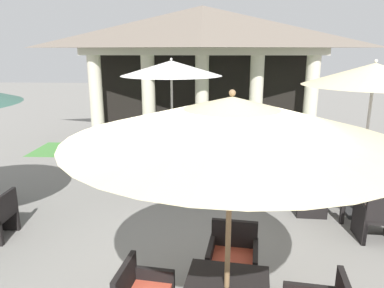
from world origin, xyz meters
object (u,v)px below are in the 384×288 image
at_px(patio_chair_near_foreground_north, 233,262).
at_px(patio_table_mid_right, 173,150).
at_px(patio_umbrella_mid_right, 171,70).
at_px(patio_umbrella_mid_left, 374,75).
at_px(patio_umbrella_near_foreground, 232,120).
at_px(patio_chair_mid_right_south, 158,171).
at_px(patio_chair_mid_left_south, 379,217).
at_px(patio_chair_mid_left_north, 344,178).
at_px(patio_chair_mid_right_north, 184,147).
at_px(patio_table_mid_left, 360,183).
at_px(patio_chair_mid_left_west, 308,192).

height_order(patio_chair_near_foreground_north, patio_table_mid_right, patio_chair_near_foreground_north).
relative_size(patio_table_mid_right, patio_umbrella_mid_right, 0.41).
height_order(patio_chair_near_foreground_north, patio_umbrella_mid_left, patio_umbrella_mid_left).
xyz_separation_m(patio_umbrella_near_foreground, patio_chair_mid_right_south, (-1.32, 4.30, -1.98)).
bearing_deg(patio_chair_mid_left_south, patio_chair_mid_left_north, 90.00).
relative_size(patio_chair_mid_left_south, patio_chair_mid_right_north, 0.91).
distance_m(patio_table_mid_left, patio_chair_mid_left_north, 0.94).
bearing_deg(patio_umbrella_near_foreground, patio_table_mid_right, 101.72).
height_order(patio_chair_near_foreground_north, patio_chair_mid_left_south, patio_chair_near_foreground_north).
bearing_deg(patio_chair_mid_left_north, patio_table_mid_right, -15.31).
bearing_deg(patio_chair_mid_left_north, patio_chair_mid_left_south, 90.00).
xyz_separation_m(patio_umbrella_near_foreground, patio_chair_mid_left_south, (2.54, 2.29, -2.01)).
xyz_separation_m(patio_umbrella_mid_left, patio_chair_mid_right_north, (-3.47, 3.16, -2.16)).
height_order(patio_umbrella_near_foreground, patio_chair_mid_right_south, patio_umbrella_near_foreground).
xyz_separation_m(patio_chair_mid_right_south, patio_chair_mid_right_north, (0.44, 2.06, -0.01)).
xyz_separation_m(patio_chair_mid_left_south, patio_umbrella_mid_right, (-3.65, 3.04, 2.16)).
distance_m(patio_chair_mid_left_west, patio_umbrella_mid_right, 4.08).
distance_m(patio_umbrella_mid_left, patio_table_mid_right, 4.69).
distance_m(patio_chair_near_foreground_north, patio_umbrella_mid_left, 4.02).
bearing_deg(patio_table_mid_left, patio_chair_mid_left_south, -92.75).
bearing_deg(patio_chair_mid_left_south, patio_table_mid_left, 90.00).
height_order(patio_umbrella_near_foreground, patio_chair_mid_left_north, patio_umbrella_near_foreground).
xyz_separation_m(patio_chair_mid_left_west, patio_umbrella_mid_right, (-2.78, 2.08, 2.15)).
bearing_deg(patio_umbrella_mid_right, patio_umbrella_near_foreground, -78.28).
bearing_deg(patio_chair_mid_left_north, patio_table_mid_left, 90.00).
bearing_deg(patio_umbrella_mid_left, patio_table_mid_left, -116.57).
relative_size(patio_chair_mid_left_north, patio_table_mid_right, 0.70).
relative_size(patio_table_mid_right, patio_chair_mid_right_south, 1.24).
xyz_separation_m(patio_table_mid_right, patio_chair_mid_right_south, (-0.22, -1.03, -0.19)).
bearing_deg(patio_chair_mid_right_south, patio_chair_mid_right_north, 90.00).
xyz_separation_m(patio_umbrella_mid_left, patio_table_mid_right, (-3.69, 2.13, -1.97)).
relative_size(patio_chair_mid_left_north, patio_chair_mid_left_west, 0.90).
bearing_deg(patio_chair_mid_left_north, patio_umbrella_near_foreground, 60.19).
bearing_deg(patio_table_mid_left, patio_chair_mid_left_north, 87.25).
bearing_deg(patio_chair_mid_right_south, patio_table_mid_right, 90.00).
height_order(patio_chair_mid_left_north, patio_umbrella_mid_right, patio_umbrella_mid_right).
xyz_separation_m(patio_umbrella_mid_left, patio_umbrella_mid_right, (-3.69, 2.13, -0.02)).
bearing_deg(patio_umbrella_mid_right, patio_table_mid_right, 0.00).
height_order(patio_umbrella_mid_left, patio_table_mid_right, patio_umbrella_mid_left).
height_order(patio_chair_mid_left_north, patio_chair_mid_right_north, patio_chair_mid_right_north).
distance_m(patio_table_mid_left, patio_chair_mid_left_west, 0.94).
relative_size(patio_table_mid_left, patio_chair_mid_right_south, 0.96).
relative_size(patio_umbrella_near_foreground, patio_umbrella_mid_right, 1.04).
distance_m(patio_table_mid_left, patio_chair_mid_left_south, 0.95).
bearing_deg(patio_table_mid_right, patio_umbrella_mid_left, -29.96).
height_order(patio_umbrella_near_foreground, patio_chair_near_foreground_north, patio_umbrella_near_foreground).
distance_m(patio_chair_near_foreground_north, patio_umbrella_mid_right, 5.09).
bearing_deg(patio_table_mid_left, patio_chair_mid_right_north, 137.71).
relative_size(patio_umbrella_mid_left, patio_chair_mid_right_south, 3.07).
height_order(patio_umbrella_mid_left, patio_umbrella_mid_right, patio_umbrella_mid_left).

